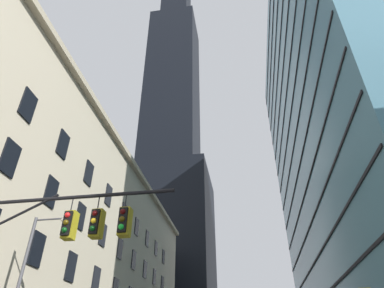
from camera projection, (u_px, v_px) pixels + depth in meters
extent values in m
cube|color=#BCAF93|center=(52.00, 249.00, 36.24)|extent=(13.65, 63.78, 24.23)
cube|color=tan|center=(126.00, 153.00, 41.51)|extent=(0.70, 63.78, 0.60)
cube|color=black|center=(37.00, 249.00, 22.51)|extent=(0.14, 1.40, 2.20)
cube|color=black|center=(71.00, 267.00, 26.65)|extent=(0.14, 1.40, 2.20)
cube|color=black|center=(96.00, 280.00, 30.78)|extent=(0.14, 1.40, 2.20)
cube|color=black|center=(10.00, 158.00, 20.67)|extent=(0.14, 1.40, 2.20)
cube|color=black|center=(51.00, 192.00, 24.81)|extent=(0.14, 1.40, 2.20)
cube|color=black|center=(81.00, 216.00, 28.94)|extent=(0.14, 1.40, 2.20)
cube|color=black|center=(103.00, 234.00, 33.07)|extent=(0.14, 1.40, 2.20)
cube|color=black|center=(120.00, 249.00, 37.21)|extent=(0.14, 1.40, 2.20)
cube|color=black|center=(134.00, 260.00, 41.34)|extent=(0.14, 1.40, 2.20)
cube|color=black|center=(145.00, 269.00, 45.48)|extent=(0.14, 1.40, 2.20)
cube|color=black|center=(154.00, 277.00, 49.61)|extent=(0.14, 1.40, 2.20)
cube|color=black|center=(162.00, 284.00, 53.74)|extent=(0.14, 1.40, 2.20)
cube|color=black|center=(28.00, 105.00, 22.96)|extent=(0.14, 1.40, 2.20)
cube|color=black|center=(63.00, 144.00, 27.10)|extent=(0.14, 1.40, 2.20)
cube|color=black|center=(89.00, 173.00, 31.23)|extent=(0.14, 1.40, 2.20)
cube|color=black|center=(108.00, 195.00, 35.37)|extent=(0.14, 1.40, 2.20)
cube|color=black|center=(124.00, 213.00, 39.50)|extent=(0.14, 1.40, 2.20)
cube|color=black|center=(137.00, 227.00, 43.63)|extent=(0.14, 1.40, 2.20)
cube|color=black|center=(147.00, 239.00, 47.77)|extent=(0.14, 1.40, 2.20)
cube|color=black|center=(156.00, 248.00, 51.90)|extent=(0.14, 1.40, 2.20)
cube|color=black|center=(163.00, 257.00, 56.04)|extent=(0.14, 1.40, 2.20)
cube|color=black|center=(166.00, 260.00, 87.05)|extent=(24.09, 24.09, 48.14)
cube|color=black|center=(173.00, 90.00, 119.30)|extent=(16.86, 16.86, 70.02)
cube|color=teal|center=(363.00, 130.00, 47.56)|extent=(19.57, 50.93, 59.02)
cube|color=black|center=(317.00, 259.00, 39.33)|extent=(0.12, 49.93, 0.24)
cube|color=black|center=(310.00, 226.00, 41.52)|extent=(0.12, 49.93, 0.24)
cube|color=black|center=(304.00, 196.00, 43.70)|extent=(0.12, 49.93, 0.24)
cube|color=black|center=(299.00, 169.00, 45.88)|extent=(0.12, 49.93, 0.24)
cube|color=black|center=(294.00, 145.00, 48.07)|extent=(0.12, 49.93, 0.24)
cube|color=black|center=(290.00, 122.00, 50.25)|extent=(0.12, 49.93, 0.24)
cube|color=black|center=(286.00, 102.00, 52.44)|extent=(0.12, 49.93, 0.24)
cube|color=black|center=(282.00, 83.00, 54.62)|extent=(0.12, 49.93, 0.24)
cube|color=black|center=(278.00, 65.00, 56.80)|extent=(0.12, 49.93, 0.24)
cube|color=black|center=(275.00, 49.00, 58.99)|extent=(0.12, 49.93, 0.24)
cube|color=black|center=(272.00, 34.00, 61.17)|extent=(0.12, 49.93, 0.24)
cube|color=black|center=(269.00, 20.00, 63.35)|extent=(0.12, 49.93, 0.24)
cylinder|color=black|center=(76.00, 197.00, 12.82)|extent=(7.71, 0.14, 0.14)
cylinder|color=black|center=(16.00, 216.00, 12.80)|extent=(3.17, 0.10, 1.60)
cylinder|color=black|center=(72.00, 205.00, 12.67)|extent=(0.04, 0.04, 0.60)
cube|color=black|center=(68.00, 224.00, 12.26)|extent=(0.30, 0.30, 0.90)
cube|color=olive|center=(70.00, 226.00, 12.40)|extent=(0.40, 0.40, 1.04)
sphere|color=red|center=(67.00, 215.00, 12.28)|extent=(0.20, 0.20, 0.20)
sphere|color=#4B3A08|center=(66.00, 222.00, 12.12)|extent=(0.20, 0.20, 0.20)
sphere|color=#083D10|center=(64.00, 230.00, 11.97)|extent=(0.20, 0.20, 0.20)
cylinder|color=black|center=(99.00, 203.00, 12.52)|extent=(0.04, 0.04, 0.60)
cube|color=black|center=(95.00, 222.00, 12.11)|extent=(0.30, 0.30, 0.90)
cube|color=olive|center=(97.00, 224.00, 12.25)|extent=(0.40, 0.40, 1.04)
sphere|color=#450808|center=(95.00, 213.00, 12.13)|extent=(0.20, 0.20, 0.20)
sphere|color=yellow|center=(94.00, 221.00, 11.98)|extent=(0.20, 0.20, 0.20)
sphere|color=#083D10|center=(92.00, 228.00, 11.83)|extent=(0.20, 0.20, 0.20)
cylinder|color=black|center=(126.00, 201.00, 12.38)|extent=(0.04, 0.04, 0.60)
cube|color=black|center=(124.00, 221.00, 11.97)|extent=(0.30, 0.30, 0.90)
cube|color=olive|center=(125.00, 222.00, 12.11)|extent=(0.40, 0.40, 1.04)
sphere|color=#450808|center=(123.00, 212.00, 11.99)|extent=(0.20, 0.20, 0.20)
sphere|color=#4B3A08|center=(122.00, 219.00, 11.84)|extent=(0.20, 0.20, 0.20)
sphere|color=green|center=(121.00, 227.00, 11.68)|extent=(0.20, 0.20, 0.20)
cylinder|color=#47474C|center=(51.00, 219.00, 19.42)|extent=(1.86, 0.10, 0.10)
ellipsoid|color=#EFE5C6|center=(65.00, 220.00, 19.24)|extent=(0.56, 0.32, 0.24)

